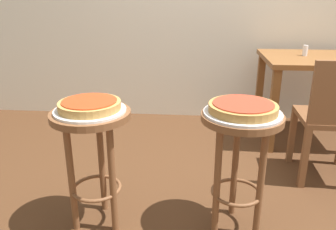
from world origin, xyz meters
TOP-DOWN VIEW (x-y plane):
  - ground_plane at (0.00, 0.00)m, footprint 6.00×6.00m
  - stool_foreground at (-0.80, -0.20)m, footprint 0.41×0.41m
  - serving_plate_foreground at (-0.80, -0.20)m, footprint 0.36×0.36m
  - pizza_foreground at (-0.80, -0.20)m, footprint 0.31×0.31m
  - stool_middle at (-0.04, -0.18)m, footprint 0.41×0.41m
  - serving_plate_middle at (-0.04, -0.18)m, footprint 0.38×0.38m
  - pizza_middle at (-0.04, -0.18)m, footprint 0.34×0.34m
  - dining_table at (0.72, 1.12)m, footprint 0.86×0.73m
  - condiment_shaker at (0.63, 1.15)m, footprint 0.04×0.04m
  - wooden_chair at (0.63, 0.38)m, footprint 0.41×0.41m

SIDE VIEW (x-z plane):
  - ground_plane at x=0.00m, z-range 0.00..0.00m
  - wooden_chair at x=0.63m, z-range 0.04..0.89m
  - stool_foreground at x=-0.80m, z-range 0.17..0.83m
  - stool_middle at x=-0.04m, z-range 0.17..0.83m
  - dining_table at x=0.72m, z-range 0.24..0.96m
  - serving_plate_foreground at x=-0.80m, z-range 0.66..0.67m
  - serving_plate_middle at x=-0.04m, z-range 0.66..0.67m
  - pizza_foreground at x=-0.80m, z-range 0.67..0.72m
  - pizza_middle at x=-0.04m, z-range 0.67..0.72m
  - condiment_shaker at x=0.63m, z-range 0.72..0.81m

